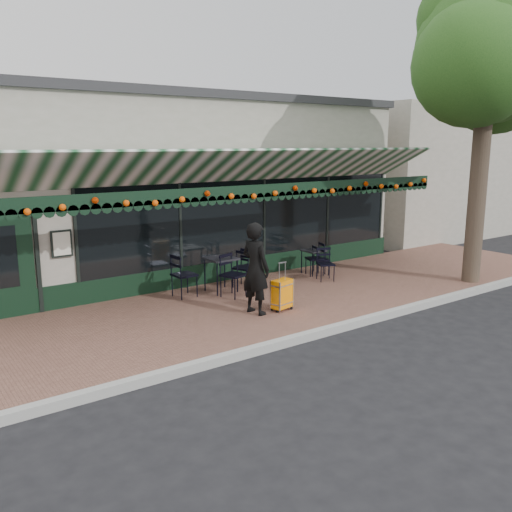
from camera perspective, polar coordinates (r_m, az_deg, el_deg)
ground at (r=10.38m, az=7.80°, el=-7.91°), size 80.00×80.00×0.00m
sidewalk at (r=11.80m, az=1.09°, el=-4.98°), size 18.00×4.00×0.15m
curb at (r=10.30m, az=8.12°, el=-7.63°), size 18.00×0.16×0.15m
restaurant_building at (r=16.39m, az=-11.34°, el=7.31°), size 12.00×9.60×4.50m
neighbor_building_right at (r=24.88m, az=17.13°, el=8.75°), size 12.00×8.00×4.80m
woman at (r=10.64m, az=-0.05°, el=-1.31°), size 0.55×0.74×1.83m
suitcase at (r=10.99m, az=2.75°, el=-4.05°), size 0.48×0.33×0.99m
cafe_table_a at (r=14.05m, az=6.08°, el=0.39°), size 0.52×0.52×0.64m
cafe_table_b at (r=12.29m, az=-3.72°, el=-0.53°), size 0.64×0.64×0.79m
chair_a_left at (r=13.97m, az=6.20°, el=-0.30°), size 0.54×0.54×0.84m
chair_a_right at (r=14.05m, az=6.82°, el=-0.42°), size 0.48×0.48×0.76m
chair_a_front at (r=13.45m, az=7.33°, el=-0.88°), size 0.53×0.53×0.81m
chair_b_left at (r=12.74m, az=-1.31°, el=-1.29°), size 0.59×0.59×0.90m
chair_b_right at (r=12.88m, az=-0.87°, el=-1.20°), size 0.53×0.53×0.88m
chair_b_front at (r=11.92m, az=-2.41°, el=-2.06°), size 0.61×0.61×0.96m
chair_solo at (r=12.01m, az=-7.56°, el=-2.02°), size 0.51×0.51×0.97m
street_tree at (r=14.41m, az=23.54°, el=18.25°), size 3.85×3.33×7.08m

